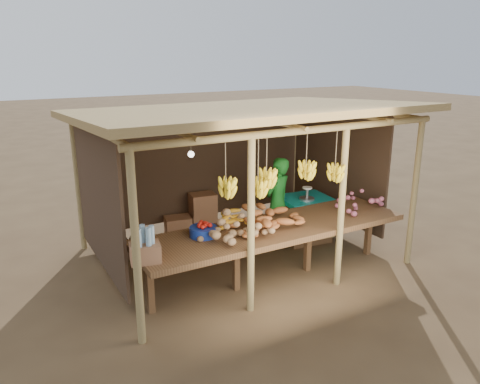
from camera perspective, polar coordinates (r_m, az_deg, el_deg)
ground at (r=7.51m, az=0.00°, el=-7.70°), size 60.00×60.00×0.00m
stall_structure at (r=6.94m, az=-0.23°, el=6.88°), size 4.70×3.50×2.43m
counter at (r=6.48m, az=4.16°, el=-4.72°), size 3.90×1.05×0.80m
potato_heap at (r=6.00m, az=-0.64°, el=-3.95°), size 1.20×0.99×0.37m
sweet_potato_heap at (r=6.39m, az=3.44°, el=-2.71°), size 1.22×0.91×0.36m
onion_heap at (r=7.34m, az=14.49°, el=-0.68°), size 0.93×0.66×0.36m
banana_pile at (r=6.31m, az=-1.17°, el=-3.00°), size 0.58×0.39×0.35m
tomato_basin at (r=6.11m, az=-4.49°, el=-4.70°), size 0.36×0.36×0.19m
bottle_box at (r=5.45m, az=-11.52°, el=-6.71°), size 0.39×0.33×0.43m
vendor at (r=7.65m, az=4.58°, el=-1.30°), size 0.64×0.53×1.50m
tarp_crate at (r=8.04m, az=7.88°, el=-3.07°), size 0.90×0.79×0.99m
carton_stack at (r=8.29m, az=-5.52°, el=-3.08°), size 0.96×0.40×0.70m
burlap_sacks at (r=7.49m, az=-13.34°, el=-6.32°), size 0.76×0.40×0.54m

